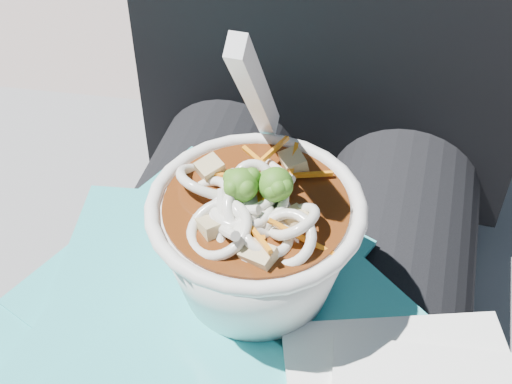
# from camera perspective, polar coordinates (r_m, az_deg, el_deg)

# --- Properties ---
(lap) EXTENTS (0.30, 0.48, 0.14)m
(lap) POSITION_cam_1_polar(r_m,az_deg,el_deg) (0.53, -0.27, -14.94)
(lap) COLOR black
(lap) RESTS_ON stone_ledge
(person_body) EXTENTS (0.34, 0.94, 1.02)m
(person_body) POSITION_cam_1_polar(r_m,az_deg,el_deg) (0.56, 2.18, -6.10)
(person_body) COLOR black
(person_body) RESTS_ON ground
(plastic_bag) EXTENTS (0.34, 0.35, 0.02)m
(plastic_bag) POSITION_cam_1_polar(r_m,az_deg,el_deg) (0.45, -3.90, -12.10)
(plastic_bag) COLOR #2AADB0
(plastic_bag) RESTS_ON lap
(udon_bowl) EXTENTS (0.16, 0.16, 0.18)m
(udon_bowl) POSITION_cam_1_polar(r_m,az_deg,el_deg) (0.44, -0.06, -3.34)
(udon_bowl) COLOR white
(udon_bowl) RESTS_ON plastic_bag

